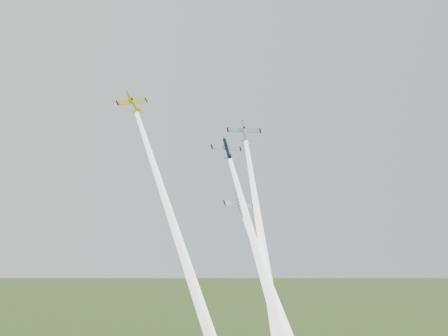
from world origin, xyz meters
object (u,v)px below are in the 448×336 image
plane_silver_right (244,131)px  plane_silver_low (240,206)px  plane_navy (227,149)px  plane_yellow (133,103)px

plane_silver_right → plane_silver_low: (-5.71, -8.04, -18.67)m
plane_navy → plane_silver_low: size_ratio=0.94×
plane_navy → plane_silver_right: size_ratio=0.89×
plane_yellow → plane_navy: 23.86m
plane_navy → plane_silver_low: (1.06, -4.16, -13.37)m
plane_yellow → plane_silver_right: size_ratio=0.93×
plane_yellow → plane_navy: (20.22, -7.44, -10.27)m
plane_navy → plane_silver_low: 14.04m
plane_yellow → plane_silver_right: 27.68m
plane_yellow → plane_silver_low: bearing=-38.5°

